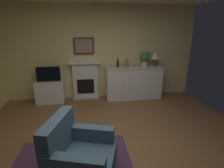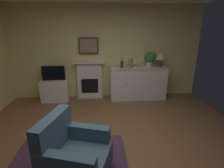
{
  "view_description": "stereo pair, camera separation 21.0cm",
  "coord_description": "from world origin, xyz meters",
  "px_view_note": "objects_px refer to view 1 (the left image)",
  "views": [
    {
      "loc": [
        -0.4,
        -2.43,
        2.0
      ],
      "look_at": [
        0.04,
        0.67,
        1.0
      ],
      "focal_mm": 28.2,
      "sensor_mm": 36.0,
      "label": 1
    },
    {
      "loc": [
        -0.19,
        -2.45,
        2.0
      ],
      "look_at": [
        0.04,
        0.67,
        1.0
      ],
      "focal_mm": 28.2,
      "sensor_mm": 36.0,
      "label": 2
    }
  ],
  "objects_px": {
    "framed_picture": "(84,46)",
    "wine_glass_center": "(135,63)",
    "fireplace_unit": "(85,80)",
    "tv_cabinet": "(51,92)",
    "sideboard_cabinet": "(134,83)",
    "table_lamp": "(155,57)",
    "potted_plant_small": "(145,57)",
    "wine_glass_left": "(132,63)",
    "vase_decorative": "(126,63)",
    "wine_glass_right": "(139,63)",
    "wine_bottle": "(118,64)",
    "armchair": "(79,156)",
    "tv_set": "(48,74)"
  },
  "relations": [
    {
      "from": "table_lamp",
      "to": "wine_bottle",
      "type": "height_order",
      "value": "table_lamp"
    },
    {
      "from": "sideboard_cabinet",
      "to": "wine_bottle",
      "type": "distance_m",
      "value": 0.75
    },
    {
      "from": "fireplace_unit",
      "to": "potted_plant_small",
      "type": "xyz_separation_m",
      "value": [
        1.72,
        -0.13,
        0.65
      ]
    },
    {
      "from": "vase_decorative",
      "to": "potted_plant_small",
      "type": "bearing_deg",
      "value": 9.57
    },
    {
      "from": "tv_set",
      "to": "potted_plant_small",
      "type": "distance_m",
      "value": 2.72
    },
    {
      "from": "tv_set",
      "to": "potted_plant_small",
      "type": "relative_size",
      "value": 1.44
    },
    {
      "from": "sideboard_cabinet",
      "to": "table_lamp",
      "type": "bearing_deg",
      "value": 0.0
    },
    {
      "from": "tv_cabinet",
      "to": "potted_plant_small",
      "type": "height_order",
      "value": "potted_plant_small"
    },
    {
      "from": "framed_picture",
      "to": "wine_glass_center",
      "type": "relative_size",
      "value": 3.33
    },
    {
      "from": "vase_decorative",
      "to": "framed_picture",
      "type": "bearing_deg",
      "value": 166.74
    },
    {
      "from": "fireplace_unit",
      "to": "tv_cabinet",
      "type": "xyz_separation_m",
      "value": [
        -0.98,
        -0.16,
        -0.24
      ]
    },
    {
      "from": "tv_cabinet",
      "to": "wine_glass_left",
      "type": "bearing_deg",
      "value": -0.93
    },
    {
      "from": "fireplace_unit",
      "to": "tv_cabinet",
      "type": "relative_size",
      "value": 1.47
    },
    {
      "from": "vase_decorative",
      "to": "wine_glass_center",
      "type": "bearing_deg",
      "value": 9.65
    },
    {
      "from": "tv_cabinet",
      "to": "tv_set",
      "type": "distance_m",
      "value": 0.51
    },
    {
      "from": "wine_glass_center",
      "to": "sideboard_cabinet",
      "type": "bearing_deg",
      "value": 172.03
    },
    {
      "from": "sideboard_cabinet",
      "to": "wine_glass_right",
      "type": "relative_size",
      "value": 9.81
    },
    {
      "from": "potted_plant_small",
      "to": "table_lamp",
      "type": "bearing_deg",
      "value": -9.3
    },
    {
      "from": "wine_bottle",
      "to": "vase_decorative",
      "type": "relative_size",
      "value": 1.03
    },
    {
      "from": "wine_glass_left",
      "to": "tv_set",
      "type": "height_order",
      "value": "wine_glass_left"
    },
    {
      "from": "wine_bottle",
      "to": "tv_set",
      "type": "height_order",
      "value": "wine_bottle"
    },
    {
      "from": "framed_picture",
      "to": "wine_glass_left",
      "type": "relative_size",
      "value": 3.33
    },
    {
      "from": "wine_glass_center",
      "to": "tv_cabinet",
      "type": "height_order",
      "value": "wine_glass_center"
    },
    {
      "from": "armchair",
      "to": "wine_glass_left",
      "type": "bearing_deg",
      "value": 63.27
    },
    {
      "from": "wine_bottle",
      "to": "armchair",
      "type": "height_order",
      "value": "wine_bottle"
    },
    {
      "from": "fireplace_unit",
      "to": "sideboard_cabinet",
      "type": "xyz_separation_m",
      "value": [
        1.39,
        -0.18,
        -0.08
      ]
    },
    {
      "from": "wine_bottle",
      "to": "wine_glass_right",
      "type": "height_order",
      "value": "wine_bottle"
    },
    {
      "from": "wine_glass_left",
      "to": "vase_decorative",
      "type": "bearing_deg",
      "value": -170.0
    },
    {
      "from": "fireplace_unit",
      "to": "framed_picture",
      "type": "relative_size",
      "value": 2.0
    },
    {
      "from": "framed_picture",
      "to": "potted_plant_small",
      "type": "bearing_deg",
      "value": -5.87
    },
    {
      "from": "framed_picture",
      "to": "tv_cabinet",
      "type": "height_order",
      "value": "framed_picture"
    },
    {
      "from": "table_lamp",
      "to": "wine_glass_left",
      "type": "distance_m",
      "value": 0.7
    },
    {
      "from": "wine_glass_right",
      "to": "tv_cabinet",
      "type": "bearing_deg",
      "value": 179.21
    },
    {
      "from": "table_lamp",
      "to": "potted_plant_small",
      "type": "relative_size",
      "value": 0.93
    },
    {
      "from": "wine_glass_left",
      "to": "vase_decorative",
      "type": "xyz_separation_m",
      "value": [
        -0.16,
        -0.03,
        0.02
      ]
    },
    {
      "from": "wine_glass_right",
      "to": "tv_set",
      "type": "xyz_separation_m",
      "value": [
        -2.51,
        0.01,
        -0.25
      ]
    },
    {
      "from": "armchair",
      "to": "table_lamp",
      "type": "bearing_deg",
      "value": 53.41
    },
    {
      "from": "sideboard_cabinet",
      "to": "tv_set",
      "type": "height_order",
      "value": "tv_set"
    },
    {
      "from": "sideboard_cabinet",
      "to": "table_lamp",
      "type": "relative_size",
      "value": 4.05
    },
    {
      "from": "wine_glass_right",
      "to": "wine_glass_center",
      "type": "bearing_deg",
      "value": 172.17
    },
    {
      "from": "framed_picture",
      "to": "wine_glass_left",
      "type": "xyz_separation_m",
      "value": [
        1.32,
        -0.24,
        -0.46
      ]
    },
    {
      "from": "wine_glass_right",
      "to": "potted_plant_small",
      "type": "xyz_separation_m",
      "value": [
        0.19,
        0.06,
        0.13
      ]
    },
    {
      "from": "fireplace_unit",
      "to": "sideboard_cabinet",
      "type": "distance_m",
      "value": 1.41
    },
    {
      "from": "wine_bottle",
      "to": "tv_cabinet",
      "type": "height_order",
      "value": "wine_bottle"
    },
    {
      "from": "armchair",
      "to": "potted_plant_small",
      "type": "bearing_deg",
      "value": 57.63
    },
    {
      "from": "fireplace_unit",
      "to": "armchair",
      "type": "xyz_separation_m",
      "value": [
        -0.09,
        -2.99,
        -0.17
      ]
    },
    {
      "from": "vase_decorative",
      "to": "potted_plant_small",
      "type": "relative_size",
      "value": 0.65
    },
    {
      "from": "wine_bottle",
      "to": "wine_glass_center",
      "type": "relative_size",
      "value": 1.76
    },
    {
      "from": "wine_glass_left",
      "to": "tv_cabinet",
      "type": "distance_m",
      "value": 2.41
    },
    {
      "from": "wine_bottle",
      "to": "fireplace_unit",
      "type": "bearing_deg",
      "value": 168.32
    }
  ]
}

